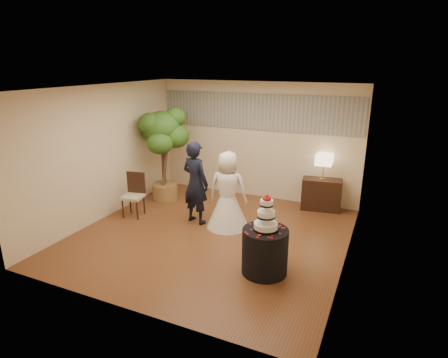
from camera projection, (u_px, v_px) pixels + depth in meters
The scene contains 15 objects.
floor at pixel (211, 235), 7.28m from camera, with size 5.00×5.00×0.00m, color brown.
ceiling at pixel (209, 88), 6.43m from camera, with size 5.00×5.00×0.00m, color white.
wall_back at pixel (256, 141), 9.02m from camera, with size 5.00×0.06×2.80m, color beige.
wall_front at pixel (121, 215), 4.68m from camera, with size 5.00×0.06×2.80m, color beige.
wall_left at pixel (103, 153), 7.84m from camera, with size 0.06×5.00×2.80m, color beige.
wall_right at pixel (353, 184), 5.87m from camera, with size 0.06×5.00×2.80m, color beige.
mural_border at pixel (257, 112), 8.80m from camera, with size 4.90×0.02×0.85m, color gray.
groom at pixel (195, 183), 7.64m from camera, with size 0.63×0.41×1.72m, color black.
bride at pixel (228, 190), 7.44m from camera, with size 0.86×0.86×1.58m, color white.
cake_table at pixel (265, 251), 5.91m from camera, with size 0.73×0.73×0.74m, color black.
wedding_cake at pixel (266, 212), 5.71m from camera, with size 0.37×0.37×0.58m, color white, non-canonical shape.
console at pixel (321, 194), 8.45m from camera, with size 0.86×0.38×0.72m, color black.
table_lamp at pixel (324, 167), 8.25m from camera, with size 0.35×0.35×0.58m, color beige, non-canonical shape.
ficus_tree at pixel (163, 154), 8.87m from camera, with size 1.08×1.08×2.27m, color #305C1D, non-canonical shape.
side_chair at pixel (133, 195), 8.05m from camera, with size 0.43×0.45×0.95m, color black, non-canonical shape.
Camera 1 is at (2.96, -5.91, 3.24)m, focal length 30.00 mm.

